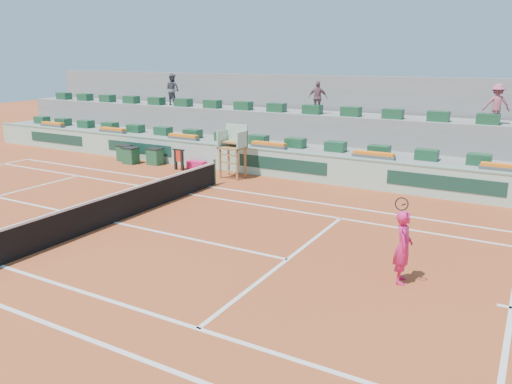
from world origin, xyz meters
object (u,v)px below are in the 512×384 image
drink_cooler_a (155,156)px  player_bag (197,165)px  umpire_chair (234,144)px  tennis_player (403,247)px

drink_cooler_a → player_bag: bearing=3.0°
player_bag → umpire_chair: bearing=-11.6°
umpire_chair → drink_cooler_a: size_ratio=2.86×
umpire_chair → drink_cooler_a: umpire_chair is taller
player_bag → umpire_chair: 2.86m
drink_cooler_a → tennis_player: 16.36m
player_bag → tennis_player: tennis_player is taller
drink_cooler_a → tennis_player: size_ratio=0.37×
drink_cooler_a → umpire_chair: bearing=-4.3°
player_bag → drink_cooler_a: bearing=-177.0°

